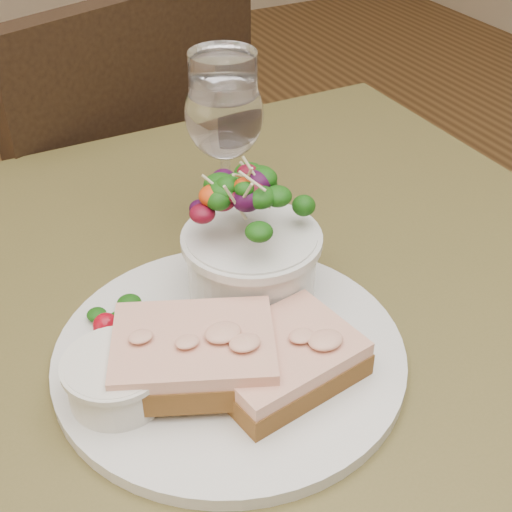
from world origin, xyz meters
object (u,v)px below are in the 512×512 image
ramekin (117,377)px  salad_bowl (252,236)px  chair_far (105,300)px  wine_glass (224,119)px  sandwich_front (282,359)px  sandwich_back (194,354)px  dinner_plate (230,354)px  cafe_table (248,398)px

ramekin → salad_bowl: bearing=24.6°
chair_far → wine_glass: (0.03, -0.50, 0.58)m
salad_bowl → wine_glass: 0.14m
sandwich_front → sandwich_back: 0.07m
dinner_plate → salad_bowl: 0.10m
sandwich_front → cafe_table: bearing=73.0°
dinner_plate → ramekin: bearing=-175.6°
chair_far → wine_glass: bearing=74.1°
chair_far → dinner_plate: chair_far is taller
sandwich_back → salad_bowl: 0.12m
salad_bowl → sandwich_back: bearing=-139.3°
dinner_plate → chair_far: bearing=85.6°
dinner_plate → salad_bowl: size_ratio=2.27×
cafe_table → sandwich_front: size_ratio=6.28×
cafe_table → sandwich_back: bearing=-142.7°
cafe_table → salad_bowl: bearing=52.9°
salad_bowl → sandwich_front: bearing=-104.5°
chair_far → salad_bowl: chair_far is taller
dinner_plate → sandwich_back: sandwich_back is taller
sandwich_back → sandwich_front: bearing=-1.7°
ramekin → wine_glass: 0.28m
salad_bowl → wine_glass: size_ratio=0.73×
sandwich_front → ramekin: size_ratio=1.71×
dinner_plate → salad_bowl: salad_bowl is taller
cafe_table → ramekin: ramekin is taller
sandwich_back → cafe_table: bearing=60.5°
ramekin → sandwich_back: bearing=-8.4°
sandwich_front → sandwich_back: (-0.06, 0.03, 0.01)m
sandwich_front → sandwich_back: bearing=145.9°
sandwich_front → sandwich_back: sandwich_back is taller
chair_far → sandwich_back: 0.86m
sandwich_back → wine_glass: (0.12, 0.20, 0.09)m
chair_far → ramekin: chair_far is taller
cafe_table → dinner_plate: dinner_plate is taller
chair_far → wine_glass: size_ratio=5.14×
cafe_table → sandwich_front: 0.15m
chair_far → sandwich_back: (-0.09, -0.70, 0.49)m
salad_bowl → wine_glass: bearing=74.9°
chair_far → sandwich_front: size_ratio=7.06×
cafe_table → sandwich_back: 0.17m
dinner_plate → salad_bowl: (0.05, 0.06, 0.07)m
cafe_table → chair_far: (0.02, 0.65, -0.36)m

